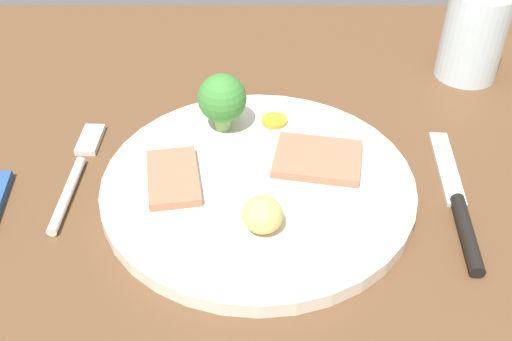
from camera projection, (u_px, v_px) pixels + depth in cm
name	position (u px, v px, depth cm)	size (l,w,h in cm)	color
dining_table	(217.00, 229.00, 52.59)	(120.00, 84.00, 3.60)	brown
dinner_plate	(256.00, 185.00, 53.29)	(27.61, 27.61, 1.40)	silver
meat_slice_main	(315.00, 159.00, 54.45)	(7.78, 6.08, 0.80)	#9E664C
meat_slice_under	(171.00, 178.00, 52.40)	(7.47, 4.40, 0.80)	#9E664C
roast_potato_left	(260.00, 214.00, 47.33)	(3.43, 3.26, 2.87)	#D8B260
carrot_coin_front	(272.00, 121.00, 59.42)	(2.56, 2.56, 0.41)	orange
broccoli_floret	(220.00, 99.00, 56.71)	(4.68, 4.68, 5.76)	#8CB766
fork	(75.00, 171.00, 55.34)	(2.14, 15.29, 0.90)	silver
knife	(456.00, 206.00, 51.55)	(2.77, 18.56, 1.20)	black
water_glass	(471.00, 35.00, 66.31)	(6.87, 6.87, 9.92)	silver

